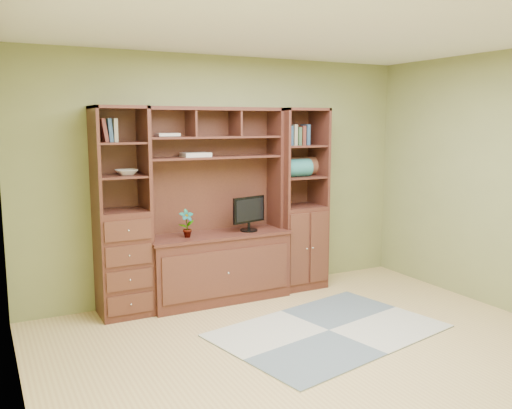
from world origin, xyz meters
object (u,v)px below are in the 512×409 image
monitor (249,207)px  right_tower (299,199)px  left_tower (122,213)px  center_hutch (218,206)px

monitor → right_tower: bearing=-8.3°
left_tower → right_tower: (2.02, 0.00, 0.00)m
center_hutch → right_tower: same height
center_hutch → left_tower: size_ratio=1.00×
center_hutch → monitor: (0.35, -0.03, -0.04)m
left_tower → right_tower: 2.02m
right_tower → center_hutch: bearing=-177.8°
center_hutch → monitor: center_hutch is taller
center_hutch → left_tower: 1.00m
center_hutch → left_tower: bearing=177.7°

